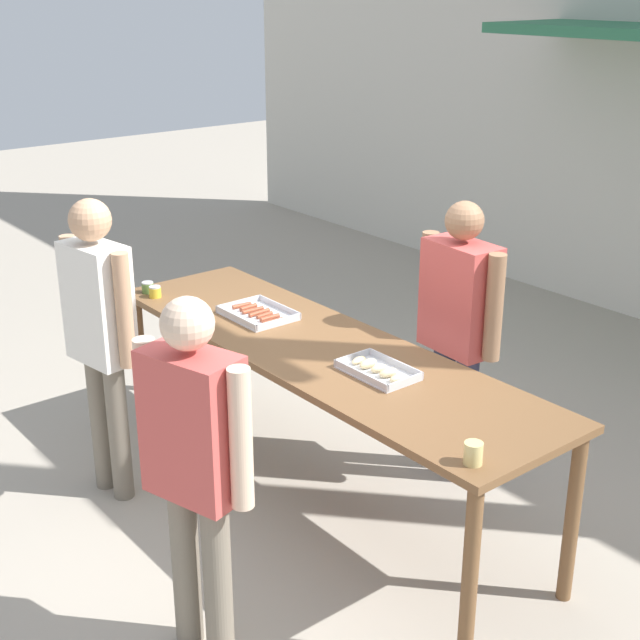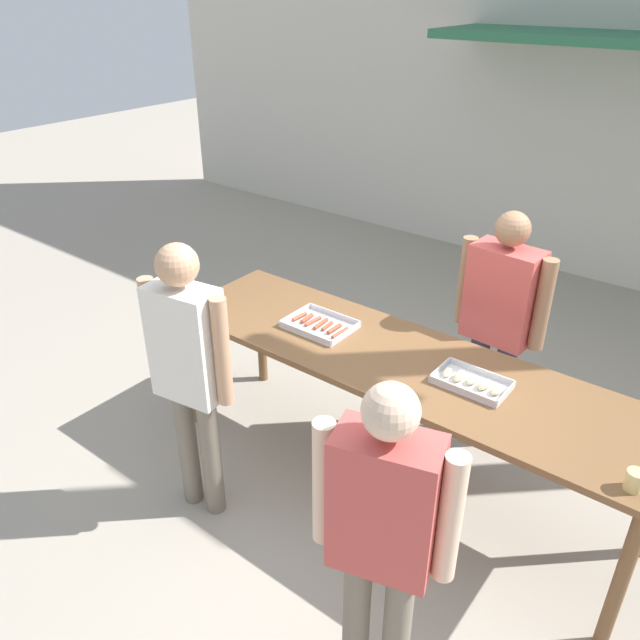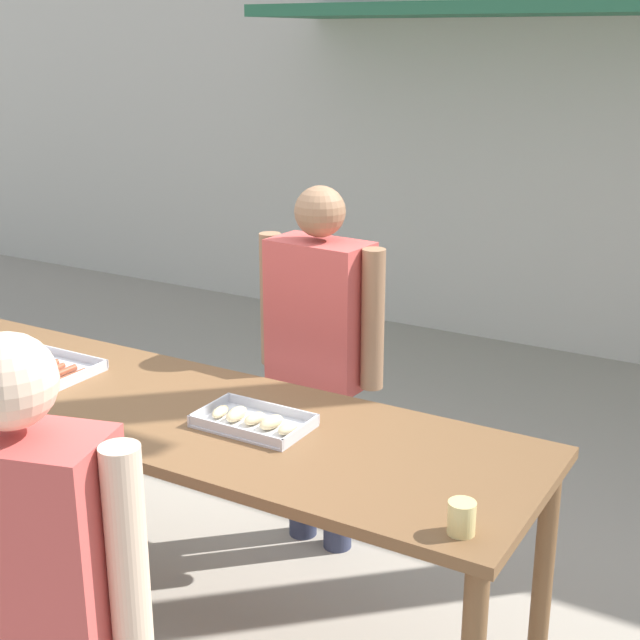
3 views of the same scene
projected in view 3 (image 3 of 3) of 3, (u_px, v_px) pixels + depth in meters
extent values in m
plane|color=#A39989|center=(166.00, 611.00, 3.63)|extent=(24.00, 24.00, 0.00)
cube|color=beige|center=(519.00, 34.00, 6.23)|extent=(12.00, 0.12, 4.50)
cube|color=#2D704C|center=(493.00, 9.00, 5.73)|extent=(3.20, 1.00, 0.08)
cube|color=brown|center=(153.00, 406.00, 3.35)|extent=(2.98, 0.82, 0.04)
cylinder|color=brown|center=(543.00, 577.00, 3.09)|extent=(0.07, 0.07, 0.89)
cube|color=silver|center=(44.00, 371.00, 3.62)|extent=(0.41, 0.32, 0.01)
cube|color=silver|center=(14.00, 379.00, 3.49)|extent=(0.41, 0.01, 0.03)
cube|color=silver|center=(71.00, 355.00, 3.74)|extent=(0.41, 0.01, 0.03)
cube|color=silver|center=(9.00, 358.00, 3.71)|extent=(0.01, 0.32, 0.03)
cube|color=silver|center=(80.00, 376.00, 3.52)|extent=(0.01, 0.32, 0.03)
cylinder|color=brown|center=(16.00, 361.00, 3.70)|extent=(0.04, 0.12, 0.03)
cylinder|color=brown|center=(26.00, 362.00, 3.68)|extent=(0.04, 0.12, 0.03)
cylinder|color=brown|center=(34.00, 365.00, 3.65)|extent=(0.03, 0.14, 0.02)
cylinder|color=brown|center=(45.00, 367.00, 3.62)|extent=(0.03, 0.14, 0.03)
cylinder|color=brown|center=(54.00, 369.00, 3.60)|extent=(0.03, 0.11, 0.02)
cylinder|color=brown|center=(64.00, 372.00, 3.57)|extent=(0.03, 0.13, 0.03)
cylinder|color=brown|center=(71.00, 376.00, 3.53)|extent=(0.03, 0.15, 0.02)
cube|color=silver|center=(254.00, 425.00, 3.13)|extent=(0.39, 0.24, 0.01)
cube|color=silver|center=(234.00, 432.00, 3.02)|extent=(0.39, 0.01, 0.03)
cube|color=silver|center=(272.00, 408.00, 3.22)|extent=(0.39, 0.01, 0.03)
cube|color=silver|center=(210.00, 408.00, 3.21)|extent=(0.01, 0.24, 0.03)
cube|color=silver|center=(301.00, 431.00, 3.03)|extent=(0.01, 0.24, 0.03)
ellipsoid|color=beige|center=(220.00, 412.00, 3.18)|extent=(0.06, 0.10, 0.03)
ellipsoid|color=beige|center=(236.00, 414.00, 3.15)|extent=(0.06, 0.11, 0.05)
ellipsoid|color=beige|center=(255.00, 418.00, 3.12)|extent=(0.06, 0.10, 0.04)
ellipsoid|color=beige|center=(271.00, 422.00, 3.09)|extent=(0.07, 0.11, 0.04)
ellipsoid|color=beige|center=(288.00, 428.00, 3.05)|extent=(0.06, 0.09, 0.04)
cylinder|color=#DBC67A|center=(462.00, 518.00, 2.44)|extent=(0.08, 0.08, 0.10)
cylinder|color=#333851|center=(303.00, 457.00, 4.07)|extent=(0.13, 0.13, 0.79)
cylinder|color=#333851|center=(338.00, 468.00, 3.97)|extent=(0.13, 0.13, 0.79)
cube|color=#C64C47|center=(320.00, 313.00, 3.80)|extent=(0.45, 0.27, 0.63)
sphere|color=#936B4C|center=(320.00, 211.00, 3.67)|extent=(0.21, 0.21, 0.21)
cylinder|color=#936B4C|center=(271.00, 299.00, 3.94)|extent=(0.10, 0.10, 0.60)
cylinder|color=#936B4C|center=(373.00, 320.00, 3.66)|extent=(0.10, 0.10, 0.60)
cube|color=#C64C47|center=(29.00, 559.00, 2.03)|extent=(0.45, 0.33, 0.62)
sphere|color=beige|center=(8.00, 381.00, 1.89)|extent=(0.21, 0.21, 0.21)
cylinder|color=beige|center=(128.00, 569.00, 1.96)|extent=(0.09, 0.09, 0.59)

